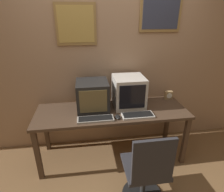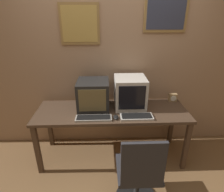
# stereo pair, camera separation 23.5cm
# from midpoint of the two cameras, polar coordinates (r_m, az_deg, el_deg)

# --- Properties ---
(wall_back) EXTENTS (8.00, 0.08, 2.60)m
(wall_back) POSITION_cam_midpoint_polar(r_m,az_deg,el_deg) (2.64, -3.92, 10.99)
(wall_back) COLOR tan
(wall_back) RESTS_ON ground_plane
(desk) EXTENTS (1.96, 0.66, 0.74)m
(desk) POSITION_cam_midpoint_polar(r_m,az_deg,el_deg) (2.48, -2.73, -6.00)
(desk) COLOR #4C3828
(desk) RESTS_ON ground_plane
(monitor_left) EXTENTS (0.40, 0.41, 0.37)m
(monitor_left) POSITION_cam_midpoint_polar(r_m,az_deg,el_deg) (2.43, -8.71, 0.11)
(monitor_left) COLOR black
(monitor_left) RESTS_ON desk
(monitor_right) EXTENTS (0.40, 0.41, 0.41)m
(monitor_right) POSITION_cam_midpoint_polar(r_m,az_deg,el_deg) (2.49, 2.42, 1.30)
(monitor_right) COLOR beige
(monitor_right) RESTS_ON desk
(keyboard_main) EXTENTS (0.43, 0.15, 0.03)m
(keyboard_main) POSITION_cam_midpoint_polar(r_m,az_deg,el_deg) (2.24, -8.06, -7.04)
(keyboard_main) COLOR #A8A399
(keyboard_main) RESTS_ON desk
(keyboard_side) EXTENTS (0.39, 0.17, 0.03)m
(keyboard_side) POSITION_cam_midpoint_polar(r_m,az_deg,el_deg) (2.31, 4.97, -5.93)
(keyboard_side) COLOR beige
(keyboard_side) RESTS_ON desk
(mouse_near_keyboard) EXTENTS (0.06, 0.11, 0.03)m
(mouse_near_keyboard) POSITION_cam_midpoint_polar(r_m,az_deg,el_deg) (2.25, -1.19, -6.48)
(mouse_near_keyboard) COLOR black
(mouse_near_keyboard) RESTS_ON desk
(desk_clock) EXTENTS (0.11, 0.07, 0.11)m
(desk_clock) POSITION_cam_midpoint_polar(r_m,az_deg,el_deg) (2.84, 14.59, 0.26)
(desk_clock) COLOR #A38456
(desk_clock) RESTS_ON desk
(office_chair) EXTENTS (0.45, 0.45, 0.92)m
(office_chair) POSITION_cam_midpoint_polar(r_m,az_deg,el_deg) (2.07, 6.96, -22.66)
(office_chair) COLOR black
(office_chair) RESTS_ON ground_plane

